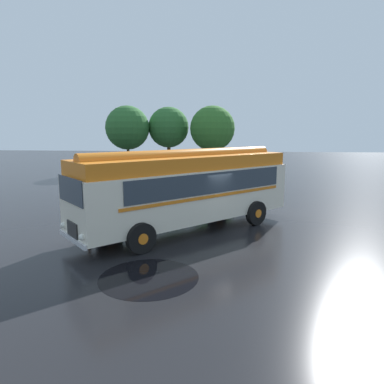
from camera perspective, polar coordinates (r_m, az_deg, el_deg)
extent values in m
plane|color=black|center=(15.21, 1.91, -6.03)|extent=(120.00, 120.00, 0.00)
cube|color=silver|center=(14.62, -0.61, -0.24)|extent=(8.89, 8.79, 2.10)
cube|color=orange|center=(14.44, -0.62, 4.96)|extent=(8.60, 8.51, 0.56)
cylinder|color=orange|center=(14.42, -0.62, 5.99)|extent=(7.20, 7.08, 0.60)
cube|color=#2D3842|center=(13.76, 3.61, 1.50)|extent=(5.73, 5.63, 0.84)
cube|color=#2D3842|center=(15.71, -2.59, 2.57)|extent=(5.73, 5.63, 0.84)
cube|color=orange|center=(13.79, 3.27, -0.76)|extent=(5.87, 5.77, 0.12)
cube|color=orange|center=(15.73, -2.86, 0.58)|extent=(5.87, 5.77, 0.12)
cube|color=#2D3842|center=(12.13, -19.65, 0.26)|extent=(1.57, 1.59, 0.88)
cube|color=black|center=(12.42, -19.30, -5.98)|extent=(0.67, 0.68, 0.56)
cube|color=silver|center=(12.51, -19.30, -7.45)|extent=(1.74, 1.76, 0.16)
sphere|color=white|center=(11.61, -17.85, -7.16)|extent=(0.22, 0.22, 0.22)
sphere|color=white|center=(13.25, -20.63, -5.21)|extent=(0.22, 0.22, 0.22)
cylinder|color=black|center=(12.13, -8.47, -7.61)|extent=(0.98, 0.97, 1.10)
cylinder|color=orange|center=(12.13, -8.47, -7.61)|extent=(0.50, 0.50, 0.39)
cylinder|color=black|center=(14.36, -13.71, -5.01)|extent=(0.98, 0.97, 1.10)
cylinder|color=orange|center=(14.36, -13.71, -5.01)|extent=(0.50, 0.50, 0.39)
cylinder|color=black|center=(15.88, 10.63, -3.46)|extent=(0.98, 0.97, 1.10)
cylinder|color=orange|center=(15.88, 10.63, -3.46)|extent=(0.50, 0.50, 0.39)
cylinder|color=black|center=(17.64, 4.24, -1.97)|extent=(0.98, 0.97, 1.10)
cylinder|color=orange|center=(17.64, 4.24, -1.97)|extent=(0.50, 0.50, 0.39)
cube|color=#144C28|center=(29.33, -1.31, 3.08)|extent=(2.15, 4.36, 0.70)
cube|color=#144C28|center=(29.40, -1.24, 4.41)|extent=(1.73, 2.34, 0.64)
cube|color=#2D3842|center=(29.23, 0.20, 4.38)|extent=(0.24, 1.92, 0.50)
cube|color=#2D3842|center=(29.58, -2.68, 4.44)|extent=(0.24, 1.92, 0.50)
cylinder|color=black|center=(27.92, -0.18, 2.01)|extent=(0.27, 0.66, 0.64)
cylinder|color=black|center=(28.34, -3.65, 2.11)|extent=(0.27, 0.66, 0.64)
cylinder|color=black|center=(30.44, 0.88, 2.67)|extent=(0.27, 0.66, 0.64)
cylinder|color=black|center=(30.83, -2.33, 2.76)|extent=(0.27, 0.66, 0.64)
cube|color=#B7BABF|center=(29.17, 3.97, 3.02)|extent=(2.05, 4.33, 0.70)
cube|color=#B7BABF|center=(29.24, 4.02, 4.36)|extent=(1.68, 2.30, 0.64)
cube|color=#2D3842|center=(29.16, 5.51, 4.32)|extent=(0.19, 1.93, 0.50)
cube|color=#2D3842|center=(29.34, 2.55, 4.40)|extent=(0.19, 1.93, 0.50)
cylinder|color=black|center=(27.84, 5.44, 1.94)|extent=(0.25, 0.65, 0.64)
cylinder|color=black|center=(28.05, 1.85, 2.04)|extent=(0.25, 0.65, 0.64)
cylinder|color=black|center=(30.41, 5.91, 2.61)|extent=(0.25, 0.65, 0.64)
cylinder|color=black|center=(30.61, 2.62, 2.71)|extent=(0.25, 0.65, 0.64)
cylinder|color=#4C3823|center=(38.14, -10.56, 5.68)|extent=(0.28, 0.28, 2.87)
sphere|color=#2D662D|center=(38.05, -10.71, 10.48)|extent=(4.70, 4.70, 4.70)
sphere|color=#2D662D|center=(37.76, -10.29, 10.54)|extent=(2.87, 2.87, 2.87)
cylinder|color=#4C3823|center=(38.62, -3.87, 5.98)|extent=(0.38, 0.38, 3.02)
sphere|color=#2D662D|center=(38.53, -3.92, 10.71)|extent=(4.45, 4.45, 4.45)
sphere|color=#2D662D|center=(38.23, -4.61, 10.95)|extent=(3.08, 3.08, 3.08)
cylinder|color=#4C3823|center=(37.15, 3.35, 5.63)|extent=(0.37, 0.37, 2.77)
sphere|color=#336B28|center=(37.05, 3.41, 10.53)|extent=(4.78, 4.78, 4.78)
sphere|color=#336B28|center=(36.80, 4.02, 10.65)|extent=(3.22, 3.22, 3.22)
cone|color=orange|center=(14.00, -16.82, -6.72)|extent=(0.36, 0.36, 0.55)
cylinder|color=black|center=(10.38, -7.19, -13.92)|extent=(2.93, 2.93, 0.01)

